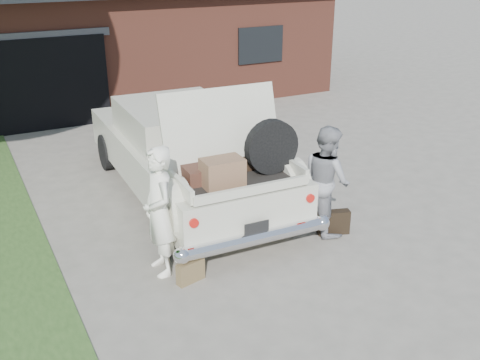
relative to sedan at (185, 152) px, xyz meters
name	(u,v)px	position (x,y,z in m)	size (l,w,h in m)	color
ground	(260,267)	(-0.05, -2.78, -0.82)	(90.00, 90.00, 0.00)	gray
house	(103,34)	(0.93, 8.69, 0.85)	(12.80, 7.80, 3.30)	brown
sedan	(185,152)	(0.00, 0.00, 0.00)	(2.33, 5.62, 2.27)	beige
woman_left	(159,212)	(-1.29, -2.23, 0.08)	(0.66, 0.43, 1.80)	white
woman_right	(327,180)	(1.40, -2.26, 0.03)	(0.83, 0.65, 1.71)	gray
suitcase_left	(190,272)	(-1.05, -2.66, -0.67)	(0.39, 0.13, 0.30)	brown
suitcase_right	(334,222)	(1.45, -2.43, -0.63)	(0.49, 0.16, 0.38)	black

